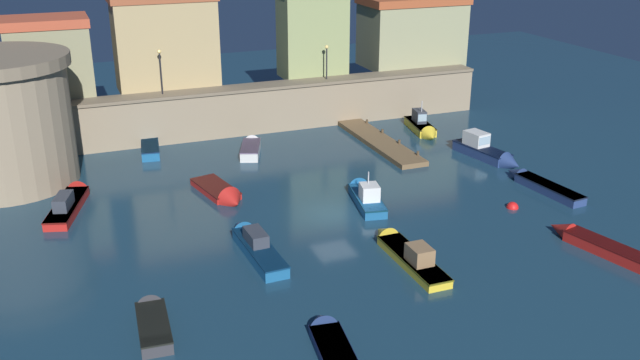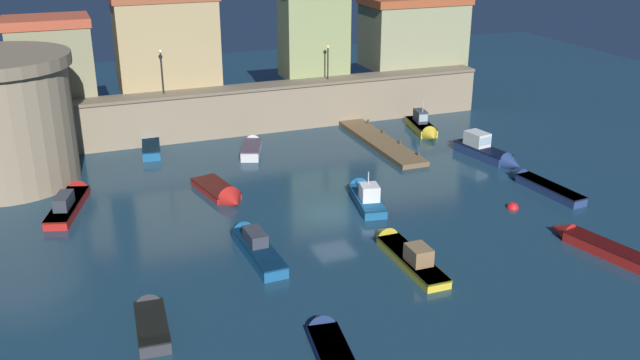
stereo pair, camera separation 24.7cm
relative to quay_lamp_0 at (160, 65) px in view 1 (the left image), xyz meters
The scene contains 21 objects.
ground_plane 21.05m from the quay_lamp_0, 69.19° to the right, with size 106.55×106.55×0.00m, color #19384C.
quay_wall 8.35m from the quay_lamp_0, ahead, with size 42.59×2.31×3.98m.
old_town_backdrop 10.11m from the quay_lamp_0, 18.39° to the left, with size 40.54×5.35×8.03m.
pier_dock 18.54m from the quay_lamp_0, 23.88° to the right, with size 2.24×12.15×0.70m.
quay_lamp_0 is the anchor object (origin of this frame).
quay_lamp_1 14.20m from the quay_lamp_0, ahead, with size 0.32×0.32×2.96m.
moored_boat_0 20.76m from the quay_lamp_0, 60.22° to the right, with size 2.58×6.30×2.74m.
moored_boat_1 34.80m from the quay_lamp_0, 56.24° to the right, with size 2.72×6.92×1.16m.
moored_boat_2 28.27m from the quay_lamp_0, 101.32° to the right, with size 1.66×4.92×1.29m.
moored_boat_3 26.44m from the quay_lamp_0, 31.26° to the right, with size 2.57×6.57×2.15m.
moored_boat_4 15.09m from the quay_lamp_0, 125.78° to the right, with size 3.46×7.37×1.77m.
moored_boat_5 6.44m from the quay_lamp_0, 130.99° to the right, with size 1.99×5.32×1.25m.
moored_boat_6 14.84m from the quay_lamp_0, 84.14° to the right, with size 2.82×5.74×1.68m.
moored_boat_7 9.73m from the quay_lamp_0, 42.03° to the right, with size 2.88×4.90×1.28m.
moored_boat_8 22.40m from the quay_lamp_0, 87.10° to the right, with size 1.63×7.14×1.68m.
moored_boat_9 30.11m from the quay_lamp_0, 42.03° to the right, with size 1.87×6.94×1.14m.
moored_boat_10 27.51m from the quay_lamp_0, 71.41° to the right, with size 1.44×7.35×1.83m.
moored_boat_11 22.29m from the quay_lamp_0, 15.33° to the right, with size 2.46×5.84×3.01m.
moored_boat_12 32.22m from the quay_lamp_0, 87.15° to the right, with size 2.07×5.35×1.34m.
mooring_buoy_0 21.14m from the quay_lamp_0, 32.07° to the right, with size 0.59×0.59×0.59m, color yellow.
mooring_buoy_1 29.17m from the quay_lamp_0, 50.19° to the right, with size 0.77×0.77×0.77m, color red.
Camera 1 is at (-15.55, -37.03, 18.07)m, focal length 39.47 mm.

